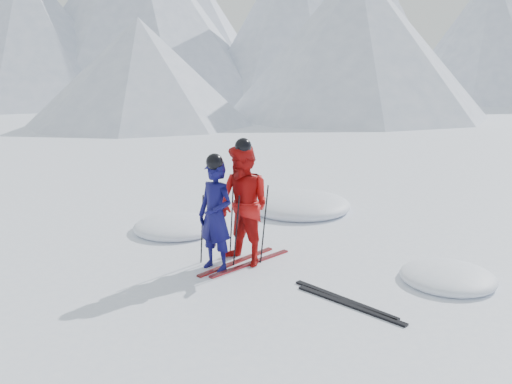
% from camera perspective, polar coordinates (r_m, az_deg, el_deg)
% --- Properties ---
extents(ground, '(160.00, 160.00, 0.00)m').
position_cam_1_polar(ground, '(8.41, 10.07, -8.93)').
color(ground, white).
rests_on(ground, ground).
extents(skier_blue, '(0.73, 0.60, 1.73)m').
position_cam_1_polar(skier_blue, '(8.39, -4.29, -2.53)').
color(skier_blue, '#0D0C49').
rests_on(skier_blue, ground).
extents(skier_red, '(1.16, 1.06, 1.94)m').
position_cam_1_polar(skier_red, '(8.57, -1.33, -1.45)').
color(skier_red, red).
rests_on(skier_red, ground).
extents(pole_blue_left, '(0.12, 0.08, 1.15)m').
position_cam_1_polar(pole_blue_left, '(8.72, -5.70, -3.93)').
color(pole_blue_left, black).
rests_on(pole_blue_left, ground).
extents(pole_blue_right, '(0.12, 0.07, 1.15)m').
position_cam_1_polar(pole_blue_right, '(8.60, -2.08, -4.10)').
color(pole_blue_right, black).
rests_on(pole_blue_right, ground).
extents(pole_red_left, '(0.13, 0.10, 1.29)m').
position_cam_1_polar(pole_red_left, '(8.99, -2.58, -2.89)').
color(pole_red_left, black).
rests_on(pole_red_left, ground).
extents(pole_red_right, '(0.13, 0.09, 1.29)m').
position_cam_1_polar(pole_red_right, '(8.70, 0.88, -3.42)').
color(pole_red_right, black).
rests_on(pole_red_right, ground).
extents(ski_worn_left, '(0.74, 1.60, 0.03)m').
position_cam_1_polar(ski_worn_left, '(8.90, -2.03, -7.33)').
color(ski_worn_left, black).
rests_on(ski_worn_left, ground).
extents(ski_worn_right, '(0.84, 1.56, 0.03)m').
position_cam_1_polar(ski_worn_right, '(8.83, -0.56, -7.51)').
color(ski_worn_right, black).
rests_on(ski_worn_right, ground).
extents(ski_loose_a, '(1.55, 0.87, 0.03)m').
position_cam_1_polar(ski_loose_a, '(7.65, 9.24, -11.09)').
color(ski_loose_a, black).
rests_on(ski_loose_a, ground).
extents(ski_loose_b, '(1.57, 0.82, 0.03)m').
position_cam_1_polar(ski_loose_b, '(7.50, 9.81, -11.63)').
color(ski_loose_b, black).
rests_on(ski_loose_b, ground).
extents(snow_lumps, '(8.93, 6.34, 0.50)m').
position_cam_1_polar(snow_lumps, '(10.87, 4.58, -3.58)').
color(snow_lumps, white).
rests_on(snow_lumps, ground).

